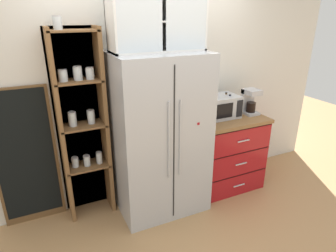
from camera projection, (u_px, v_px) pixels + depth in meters
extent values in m
plane|color=tan|center=(160.00, 203.00, 3.45)|extent=(10.76, 10.76, 0.00)
cube|color=silver|center=(145.00, 90.00, 3.32)|extent=(5.06, 0.10, 2.55)
cube|color=#B7BABF|center=(160.00, 135.00, 3.13)|extent=(0.95, 0.70, 1.75)
cube|color=black|center=(174.00, 148.00, 2.83)|extent=(0.01, 0.01, 1.61)
cylinder|color=#B7BABF|center=(169.00, 141.00, 2.77)|extent=(0.02, 0.02, 0.79)
cylinder|color=#B7BABF|center=(180.00, 139.00, 2.82)|extent=(0.02, 0.02, 0.79)
cube|color=#A8161C|center=(198.00, 124.00, 2.86)|extent=(0.02, 0.01, 0.02)
cube|color=brown|center=(81.00, 124.00, 3.10)|extent=(0.51, 0.04, 1.99)
cube|color=brown|center=(61.00, 132.00, 2.89)|extent=(0.04, 0.26, 1.99)
cube|color=brown|center=(105.00, 126.00, 3.06)|extent=(0.04, 0.26, 1.99)
cube|color=brown|center=(88.00, 166.00, 3.13)|extent=(0.45, 0.26, 0.02)
cylinder|color=silver|center=(75.00, 162.00, 3.07)|extent=(0.07, 0.07, 0.10)
cylinder|color=white|center=(75.00, 164.00, 3.08)|extent=(0.06, 0.06, 0.07)
cylinder|color=#B2B2B7|center=(75.00, 158.00, 3.05)|extent=(0.07, 0.07, 0.01)
cylinder|color=silver|center=(87.00, 161.00, 3.09)|extent=(0.07, 0.07, 0.11)
cylinder|color=#CCB78C|center=(87.00, 162.00, 3.10)|extent=(0.06, 0.06, 0.07)
cylinder|color=#B2B2B7|center=(86.00, 156.00, 3.07)|extent=(0.07, 0.07, 0.01)
cylinder|color=silver|center=(99.00, 158.00, 3.14)|extent=(0.06, 0.06, 0.12)
cylinder|color=white|center=(99.00, 159.00, 3.15)|extent=(0.05, 0.05, 0.08)
cylinder|color=#B2B2B7|center=(99.00, 153.00, 3.12)|extent=(0.06, 0.06, 0.01)
cube|color=brown|center=(83.00, 126.00, 2.96)|extent=(0.45, 0.26, 0.02)
cylinder|color=silver|center=(72.00, 120.00, 2.90)|extent=(0.08, 0.08, 0.14)
cylinder|color=beige|center=(73.00, 122.00, 2.91)|extent=(0.07, 0.07, 0.09)
cylinder|color=#B2B2B7|center=(72.00, 112.00, 2.87)|extent=(0.08, 0.08, 0.01)
cylinder|color=silver|center=(91.00, 117.00, 2.97)|extent=(0.07, 0.07, 0.13)
cylinder|color=#B77A38|center=(91.00, 119.00, 2.98)|extent=(0.06, 0.06, 0.09)
cylinder|color=#B2B2B7|center=(90.00, 111.00, 2.95)|extent=(0.07, 0.07, 0.01)
cube|color=brown|center=(78.00, 81.00, 2.79)|extent=(0.45, 0.26, 0.02)
cylinder|color=silver|center=(63.00, 76.00, 2.71)|extent=(0.08, 0.08, 0.10)
cylinder|color=#E0C67F|center=(63.00, 78.00, 2.72)|extent=(0.07, 0.07, 0.07)
cylinder|color=#B2B2B7|center=(62.00, 70.00, 2.69)|extent=(0.08, 0.08, 0.01)
cylinder|color=silver|center=(78.00, 74.00, 2.76)|extent=(0.08, 0.08, 0.12)
cylinder|color=#382316|center=(78.00, 76.00, 2.77)|extent=(0.07, 0.07, 0.08)
cylinder|color=#B2B2B7|center=(77.00, 67.00, 2.74)|extent=(0.08, 0.08, 0.01)
cylinder|color=silver|center=(90.00, 74.00, 2.80)|extent=(0.08, 0.08, 0.10)
cylinder|color=#2D2D2D|center=(90.00, 75.00, 2.81)|extent=(0.07, 0.07, 0.07)
cylinder|color=#B2B2B7|center=(89.00, 68.00, 2.78)|extent=(0.08, 0.08, 0.01)
cube|color=brown|center=(72.00, 30.00, 2.62)|extent=(0.45, 0.26, 0.02)
cylinder|color=silver|center=(57.00, 23.00, 2.54)|extent=(0.08, 0.08, 0.11)
cylinder|color=brown|center=(58.00, 25.00, 2.55)|extent=(0.07, 0.07, 0.07)
cylinder|color=#B2B2B7|center=(56.00, 16.00, 2.52)|extent=(0.08, 0.08, 0.01)
cube|color=#A8161C|center=(226.00, 153.00, 3.69)|extent=(0.82, 0.61, 0.89)
cube|color=olive|center=(228.00, 118.00, 3.52)|extent=(0.85, 0.64, 0.04)
cube|color=black|center=(240.00, 175.00, 3.49)|extent=(0.80, 0.00, 0.01)
cube|color=silver|center=(239.00, 185.00, 3.53)|extent=(0.16, 0.01, 0.01)
cube|color=black|center=(242.00, 153.00, 3.38)|extent=(0.80, 0.00, 0.01)
cube|color=silver|center=(241.00, 164.00, 3.42)|extent=(0.16, 0.01, 0.01)
cube|color=black|center=(244.00, 130.00, 3.27)|extent=(0.80, 0.00, 0.01)
cube|color=silver|center=(244.00, 141.00, 3.31)|extent=(0.16, 0.01, 0.01)
cube|color=#B7BABF|center=(219.00, 106.00, 3.46)|extent=(0.44, 0.32, 0.26)
cube|color=black|center=(223.00, 111.00, 3.30)|extent=(0.26, 0.01, 0.17)
cube|color=black|center=(240.00, 108.00, 3.39)|extent=(0.08, 0.01, 0.20)
cube|color=#B7B7BC|center=(250.00, 113.00, 3.61)|extent=(0.17, 0.20, 0.03)
cube|color=#B7B7BC|center=(247.00, 101.00, 3.62)|extent=(0.17, 0.06, 0.30)
cube|color=#B7B7BC|center=(252.00, 92.00, 3.51)|extent=(0.17, 0.20, 0.06)
cylinder|color=black|center=(251.00, 107.00, 3.57)|extent=(0.11, 0.11, 0.12)
cylinder|color=#8CA37F|center=(232.00, 115.00, 3.45)|extent=(0.08, 0.08, 0.08)
torus|color=#8CA37F|center=(235.00, 114.00, 3.47)|extent=(0.05, 0.01, 0.05)
cylinder|color=navy|center=(229.00, 109.00, 3.48)|extent=(0.06, 0.06, 0.20)
cone|color=navy|center=(230.00, 101.00, 3.44)|extent=(0.06, 0.06, 0.04)
cylinder|color=navy|center=(230.00, 98.00, 3.43)|extent=(0.03, 0.03, 0.07)
cylinder|color=black|center=(230.00, 95.00, 3.41)|extent=(0.03, 0.03, 0.01)
cylinder|color=brown|center=(225.00, 107.00, 3.54)|extent=(0.06, 0.06, 0.20)
cone|color=brown|center=(226.00, 99.00, 3.50)|extent=(0.06, 0.06, 0.04)
cylinder|color=brown|center=(226.00, 96.00, 3.49)|extent=(0.02, 0.02, 0.07)
cylinder|color=black|center=(226.00, 93.00, 3.48)|extent=(0.03, 0.03, 0.01)
cube|color=silver|center=(151.00, 21.00, 2.85)|extent=(0.91, 0.02, 0.55)
cube|color=silver|center=(158.00, 50.00, 2.82)|extent=(0.91, 0.32, 0.02)
cube|color=silver|center=(111.00, 22.00, 2.55)|extent=(0.02, 0.32, 0.55)
cube|color=silver|center=(199.00, 20.00, 2.90)|extent=(0.02, 0.32, 0.55)
cube|color=silver|center=(157.00, 21.00, 2.72)|extent=(0.88, 0.30, 0.02)
cube|color=silver|center=(140.00, 22.00, 2.50)|extent=(0.42, 0.01, 0.51)
cube|color=silver|center=(187.00, 21.00, 2.68)|extent=(0.42, 0.01, 0.51)
cylinder|color=silver|center=(126.00, 51.00, 2.69)|extent=(0.05, 0.05, 0.00)
cylinder|color=silver|center=(126.00, 47.00, 2.68)|extent=(0.01, 0.01, 0.07)
cone|color=silver|center=(125.00, 40.00, 2.66)|extent=(0.06, 0.06, 0.05)
cylinder|color=silver|center=(158.00, 49.00, 2.82)|extent=(0.05, 0.05, 0.00)
cylinder|color=silver|center=(158.00, 46.00, 2.80)|extent=(0.01, 0.01, 0.07)
cone|color=silver|center=(158.00, 39.00, 2.78)|extent=(0.06, 0.06, 0.05)
cylinder|color=silver|center=(187.00, 47.00, 2.94)|extent=(0.05, 0.05, 0.00)
cylinder|color=silver|center=(187.00, 44.00, 2.93)|extent=(0.01, 0.01, 0.07)
cone|color=silver|center=(187.00, 38.00, 2.91)|extent=(0.06, 0.06, 0.05)
cylinder|color=white|center=(129.00, 17.00, 2.60)|extent=(0.06, 0.06, 0.07)
cylinder|color=white|center=(183.00, 16.00, 2.81)|extent=(0.06, 0.06, 0.07)
cube|color=brown|center=(26.00, 158.00, 2.94)|extent=(0.60, 0.04, 1.47)
cube|color=black|center=(25.00, 157.00, 2.91)|extent=(0.54, 0.01, 1.37)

